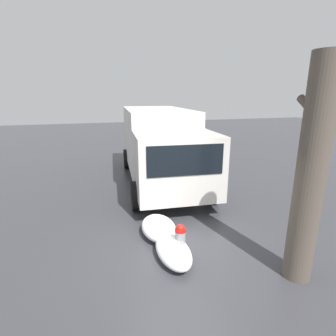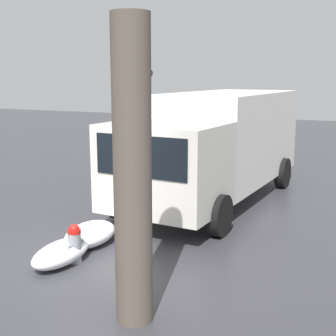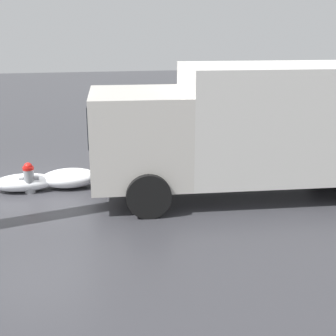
% 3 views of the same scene
% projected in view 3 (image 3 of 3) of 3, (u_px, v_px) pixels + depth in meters
% --- Properties ---
extents(ground_plane, '(60.00, 60.00, 0.00)m').
position_uv_depth(ground_plane, '(30.00, 193.00, 10.70)').
color(ground_plane, '#38383D').
extents(fire_hydrant, '(0.44, 0.34, 0.72)m').
position_uv_depth(fire_hydrant, '(29.00, 177.00, 10.59)').
color(fire_hydrant, gray).
rests_on(fire_hydrant, ground_plane).
extents(delivery_truck, '(7.58, 3.20, 2.87)m').
position_uv_depth(delivery_truck, '(266.00, 124.00, 10.39)').
color(delivery_truck, beige).
rests_on(delivery_truck, ground_plane).
extents(snow_pile_by_hydrant, '(1.41, 0.70, 0.39)m').
position_uv_depth(snow_pile_by_hydrant, '(24.00, 182.00, 10.81)').
color(snow_pile_by_hydrant, white).
rests_on(snow_pile_by_hydrant, ground_plane).
extents(snow_pile_curbside, '(1.33, 0.83, 0.43)m').
position_uv_depth(snow_pile_curbside, '(70.00, 178.00, 11.05)').
color(snow_pile_curbside, white).
rests_on(snow_pile_curbside, ground_plane).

